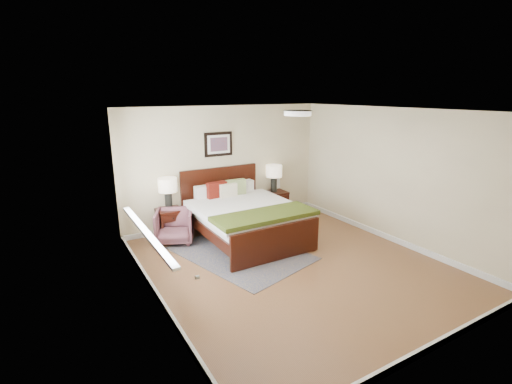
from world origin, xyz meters
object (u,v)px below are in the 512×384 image
at_px(nightstand_left, 170,215).
at_px(lamp_right, 274,173).
at_px(lamp_left, 168,187).
at_px(nightstand_right, 274,201).
at_px(bed, 244,212).
at_px(armchair, 175,226).
at_px(rug_persian, 241,253).

xyz_separation_m(nightstand_left, lamp_right, (2.43, 0.02, 0.57)).
distance_m(lamp_left, lamp_right, 2.43).
xyz_separation_m(nightstand_right, lamp_left, (-2.43, 0.01, 0.64)).
distance_m(bed, armchair, 1.34).
height_order(nightstand_right, rug_persian, nightstand_right).
bearing_deg(rug_persian, lamp_left, 104.66).
xyz_separation_m(lamp_left, lamp_right, (2.43, 0.00, 0.01)).
relative_size(nightstand_left, lamp_left, 0.92).
bearing_deg(lamp_left, armchair, -91.95).
distance_m(nightstand_right, armchair, 2.46).
xyz_separation_m(nightstand_left, rug_persian, (0.81, -1.40, -0.44)).
distance_m(bed, nightstand_right, 1.54).
height_order(lamp_right, armchair, lamp_right).
height_order(lamp_left, armchair, lamp_left).
bearing_deg(bed, armchair, 155.09).
bearing_deg(nightstand_left, bed, -36.07).
bearing_deg(rug_persian, nightstand_left, 105.02).
relative_size(lamp_left, rug_persian, 0.26).
bearing_deg(armchair, lamp_right, 32.69).
height_order(bed, armchair, bed).
bearing_deg(armchair, rug_persian, -28.22).
xyz_separation_m(nightstand_left, nightstand_right, (2.43, 0.01, -0.09)).
bearing_deg(rug_persian, nightstand_right, 26.06).
distance_m(lamp_left, armchair, 0.76).
xyz_separation_m(bed, lamp_right, (1.25, 0.88, 0.45)).
relative_size(bed, rug_persian, 0.97).
height_order(nightstand_left, lamp_left, lamp_left).
height_order(nightstand_left, rug_persian, nightstand_left).
bearing_deg(bed, rug_persian, -124.70).
xyz_separation_m(bed, lamp_left, (-1.18, 0.88, 0.44)).
bearing_deg(nightstand_right, armchair, -172.68).
bearing_deg(nightstand_right, rug_persian, -139.07).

